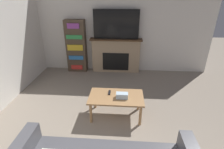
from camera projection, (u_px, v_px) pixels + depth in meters
The scene contains 7 objects.
wall_back at pixel (116, 26), 5.00m from camera, with size 5.47×0.06×2.70m.
fireplace at pixel (116, 55), 5.23m from camera, with size 1.50×0.28×1.01m.
tv at pixel (116, 24), 4.82m from camera, with size 1.27×0.03×0.80m.
coffee_table at pixel (116, 99), 3.31m from camera, with size 1.03×0.59×0.45m.
tissue_box at pixel (122, 96), 3.22m from camera, with size 0.22×0.12×0.10m.
remote_control at pixel (110, 93), 3.39m from camera, with size 0.04×0.15×0.02m.
bookshelf at pixel (76, 46), 5.18m from camera, with size 0.57×0.29×1.54m.
Camera 1 is at (0.26, -0.76, 2.23)m, focal length 28.00 mm.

